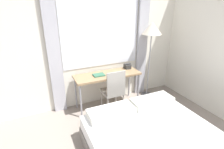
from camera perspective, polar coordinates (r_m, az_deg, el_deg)
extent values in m
cube|color=silver|center=(3.63, -6.79, 10.23)|extent=(5.09, 0.05, 2.70)
cube|color=white|center=(3.63, -3.49, 14.34)|extent=(1.66, 0.01, 1.50)
cube|color=#B2B2BC|center=(3.42, -18.57, 7.62)|extent=(0.24, 0.06, 2.60)
cube|color=#B2B2BC|center=(4.09, 9.84, 10.70)|extent=(0.24, 0.06, 2.60)
cube|color=#937551|center=(3.59, -1.48, -0.11)|extent=(1.36, 0.48, 0.04)
cylinder|color=gray|center=(3.41, -10.13, -8.82)|extent=(0.04, 0.04, 0.71)
cylinder|color=gray|center=(3.87, 8.54, -4.78)|extent=(0.04, 0.04, 0.71)
cylinder|color=gray|center=(3.75, -11.72, -5.90)|extent=(0.04, 0.04, 0.71)
cylinder|color=gray|center=(4.17, 5.60, -2.54)|extent=(0.04, 0.04, 0.71)
cube|color=gray|center=(3.59, 0.04, -5.58)|extent=(0.40, 0.40, 0.05)
cube|color=gray|center=(3.33, 1.34, -2.94)|extent=(0.38, 0.04, 0.47)
cylinder|color=gray|center=(3.51, -1.34, -10.52)|extent=(0.03, 0.03, 0.40)
cylinder|color=gray|center=(3.63, 3.65, -9.29)|extent=(0.03, 0.03, 0.40)
cylinder|color=gray|center=(3.78, -3.41, -7.97)|extent=(0.03, 0.03, 0.40)
cylinder|color=gray|center=(3.89, 1.28, -6.93)|extent=(0.03, 0.03, 0.40)
cube|color=white|center=(2.58, 16.40, -21.91)|extent=(1.72, 1.96, 0.22)
cube|color=silver|center=(2.82, -0.31, -12.15)|extent=(0.74, 0.32, 0.12)
cube|color=silver|center=(3.17, 12.97, -8.50)|extent=(0.74, 0.32, 0.12)
cylinder|color=#4C4C51|center=(4.41, 11.19, -6.39)|extent=(0.25, 0.25, 0.03)
cylinder|color=gray|center=(4.11, 11.95, 2.71)|extent=(0.02, 0.02, 1.45)
cone|color=beige|center=(3.92, 12.96, 14.56)|extent=(0.43, 0.43, 0.26)
cube|color=#2D2D2D|center=(3.89, 5.02, 2.62)|extent=(0.13, 0.14, 0.09)
cube|color=#2D2D2D|center=(3.87, 5.05, 3.44)|extent=(0.15, 0.05, 0.02)
cube|color=#33664C|center=(3.51, -4.33, -0.14)|extent=(0.23, 0.17, 0.02)
cube|color=white|center=(3.51, -4.33, -0.07)|extent=(0.21, 0.16, 0.01)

